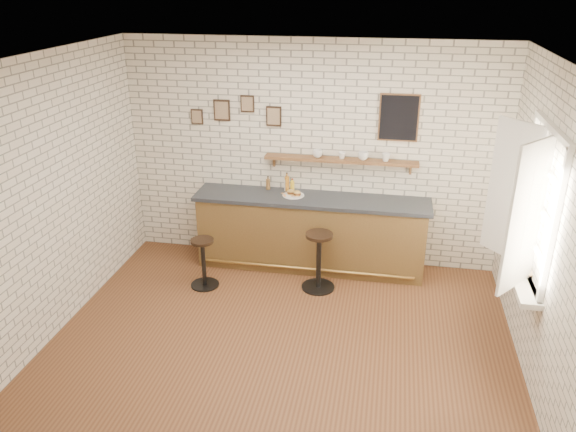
% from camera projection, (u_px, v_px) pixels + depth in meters
% --- Properties ---
extents(ground, '(5.00, 5.00, 0.00)m').
position_uv_depth(ground, '(283.00, 337.00, 6.22)').
color(ground, brown).
rests_on(ground, ground).
extents(bar_counter, '(3.10, 0.65, 1.01)m').
position_uv_depth(bar_counter, '(311.00, 232.00, 7.54)').
color(bar_counter, brown).
rests_on(bar_counter, ground).
extents(sandwich_plate, '(0.28, 0.28, 0.01)m').
position_uv_depth(sandwich_plate, '(293.00, 195.00, 7.40)').
color(sandwich_plate, white).
rests_on(sandwich_plate, bar_counter).
extents(ciabatta_sandwich, '(0.20, 0.14, 0.07)m').
position_uv_depth(ciabatta_sandwich, '(294.00, 193.00, 7.39)').
color(ciabatta_sandwich, tan).
rests_on(ciabatta_sandwich, sandwich_plate).
extents(potato_chips, '(0.26, 0.19, 0.00)m').
position_uv_depth(potato_chips, '(292.00, 195.00, 7.40)').
color(potato_chips, '#D1934A').
rests_on(potato_chips, sandwich_plate).
extents(bitters_bottle_brown, '(0.06, 0.06, 0.19)m').
position_uv_depth(bitters_bottle_brown, '(268.00, 184.00, 7.60)').
color(bitters_bottle_brown, brown).
rests_on(bitters_bottle_brown, bar_counter).
extents(bitters_bottle_white, '(0.05, 0.05, 0.21)m').
position_uv_depth(bitters_bottle_white, '(286.00, 185.00, 7.56)').
color(bitters_bottle_white, white).
rests_on(bitters_bottle_white, bar_counter).
extents(bitters_bottle_amber, '(0.06, 0.06, 0.25)m').
position_uv_depth(bitters_bottle_amber, '(287.00, 183.00, 7.55)').
color(bitters_bottle_amber, '#A16219').
rests_on(bitters_bottle_amber, bar_counter).
extents(condiment_bottle_yellow, '(0.05, 0.05, 0.17)m').
position_uv_depth(condiment_bottle_yellow, '(292.00, 186.00, 7.55)').
color(condiment_bottle_yellow, yellow).
rests_on(condiment_bottle_yellow, bar_counter).
extents(bar_stool_left, '(0.36, 0.36, 0.65)m').
position_uv_depth(bar_stool_left, '(203.00, 261.00, 7.12)').
color(bar_stool_left, black).
rests_on(bar_stool_left, ground).
extents(bar_stool_right, '(0.44, 0.44, 0.77)m').
position_uv_depth(bar_stool_right, '(319.00, 259.00, 7.04)').
color(bar_stool_right, black).
rests_on(bar_stool_right, ground).
extents(wall_shelf, '(2.00, 0.18, 0.18)m').
position_uv_depth(wall_shelf, '(341.00, 160.00, 7.28)').
color(wall_shelf, brown).
rests_on(wall_shelf, ground).
extents(shelf_cup_a, '(0.14, 0.14, 0.10)m').
position_uv_depth(shelf_cup_a, '(318.00, 154.00, 7.31)').
color(shelf_cup_a, white).
rests_on(shelf_cup_a, wall_shelf).
extents(shelf_cup_b, '(0.13, 0.13, 0.09)m').
position_uv_depth(shelf_cup_b, '(342.00, 155.00, 7.25)').
color(shelf_cup_b, white).
rests_on(shelf_cup_b, wall_shelf).
extents(shelf_cup_c, '(0.15, 0.15, 0.11)m').
position_uv_depth(shelf_cup_c, '(363.00, 156.00, 7.20)').
color(shelf_cup_c, white).
rests_on(shelf_cup_c, wall_shelf).
extents(shelf_cup_d, '(0.13, 0.13, 0.10)m').
position_uv_depth(shelf_cup_d, '(386.00, 157.00, 7.16)').
color(shelf_cup_d, white).
rests_on(shelf_cup_d, wall_shelf).
extents(back_wall_decor, '(2.96, 0.02, 0.56)m').
position_uv_depth(back_wall_decor, '(329.00, 115.00, 7.16)').
color(back_wall_decor, black).
rests_on(back_wall_decor, ground).
extents(window_sill, '(0.20, 1.35, 0.06)m').
position_uv_depth(window_sill, '(518.00, 272.00, 5.73)').
color(window_sill, white).
rests_on(window_sill, ground).
extents(casement_window, '(0.40, 1.30, 1.56)m').
position_uv_depth(casement_window, '(526.00, 204.00, 5.44)').
color(casement_window, white).
rests_on(casement_window, ground).
extents(book_lower, '(0.20, 0.24, 0.02)m').
position_uv_depth(book_lower, '(518.00, 271.00, 5.67)').
color(book_lower, tan).
rests_on(book_lower, window_sill).
extents(book_upper, '(0.19, 0.24, 0.02)m').
position_uv_depth(book_upper, '(518.00, 269.00, 5.67)').
color(book_upper, tan).
rests_on(book_upper, book_lower).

